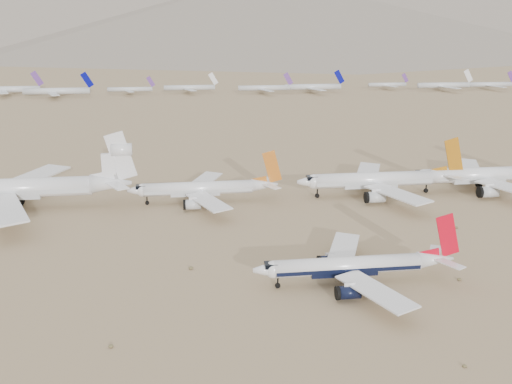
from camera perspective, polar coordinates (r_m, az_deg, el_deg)
ground at (r=116.02m, az=9.05°, el=-9.73°), size 7000.00×7000.00×0.00m
main_airliner at (r=117.72m, az=9.98°, el=-7.27°), size 40.48×39.53×14.28m
row2_navy_widebody at (r=193.28m, az=22.13°, el=1.59°), size 50.50×49.38×17.96m
row2_gold_tail at (r=177.88m, az=12.28°, el=1.19°), size 49.40×48.31×17.59m
row2_orange_tail at (r=167.72m, az=-5.16°, el=0.35°), size 42.74×41.81×15.24m
row2_white_trijet at (r=173.50m, az=-22.48°, el=0.39°), size 61.96×60.56×21.96m
distant_storage_row at (r=430.18m, az=-3.23°, el=10.37°), size 621.66×60.07×15.52m
foothills at (r=1322.88m, az=18.20°, el=16.54°), size 4637.50×1395.00×155.00m
desert_scrub at (r=91.10m, az=6.92°, el=-17.42°), size 247.37×121.67×0.63m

